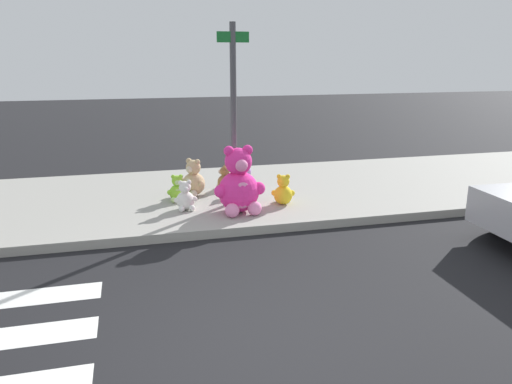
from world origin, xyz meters
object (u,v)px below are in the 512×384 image
Objects in this scene: sign_pole at (234,111)px; plush_tan at (193,181)px; plush_pink_large at (239,186)px; plush_lavender at (245,181)px; plush_lime at (178,190)px; plush_white at (185,198)px; plush_yellow at (283,192)px; plush_brown at (224,180)px.

sign_pole is 4.42× the size of plush_tan.
sign_pole is at bearing 86.11° from plush_pink_large.
plush_lavender reaches higher than plush_lime.
plush_tan is at bearing 74.46° from plush_white.
plush_pink_large reaches higher than plush_yellow.
plush_yellow is at bearing -33.41° from plush_tan.
sign_pole reaches higher than plush_pink_large.
plush_brown is 0.49m from plush_lavender.
plush_brown is 0.88× the size of plush_lavender.
plush_lime is (-1.01, -0.63, 0.01)m from plush_brown.
plush_tan reaches higher than plush_lime.
plush_tan is 0.73m from plush_brown.
sign_pole reaches higher than plush_brown.
plush_brown is at bearing 136.68° from plush_lavender.
plush_lavender is 1.11× the size of plush_lime.
plush_tan is at bearing 177.24° from plush_lavender.
plush_tan is (-0.64, 1.28, -0.18)m from plush_pink_large.
plush_pink_large is 1.59m from plush_brown.
plush_pink_large reaches higher than plush_tan.
sign_pole is 1.71m from plush_tan.
plush_tan is at bearing 134.20° from sign_pole.
sign_pole is 1.73m from plush_yellow.
sign_pole is 1.36m from plush_pink_large.
plush_lavender is at bearing -2.76° from plush_tan.
plush_tan is at bearing 116.49° from plush_pink_large.
plush_pink_large is 1.44m from plush_tan.
plush_pink_large reaches higher than plush_brown.
plush_pink_large is 2.07× the size of plush_yellow.
plush_pink_large is 1.62× the size of plush_tan.
plush_white is at bearing 177.10° from plush_yellow.
plush_lime is at bearing -148.09° from plush_brown.
sign_pole is at bearing 13.16° from plush_white.
plush_tan is (-0.68, 0.70, -1.41)m from sign_pole.
plush_yellow is at bearing -62.45° from plush_lavender.
plush_white reaches higher than plush_lime.
plush_brown is (0.03, 1.57, -0.27)m from plush_pink_large.
plush_lavender is (0.39, 1.23, -0.25)m from plush_pink_large.
plush_pink_large is at bearing -107.46° from plush_lavender.
sign_pole reaches higher than plush_lime.
plush_lavender is (1.03, -0.05, -0.07)m from plush_tan.
plush_pink_large is 1.32m from plush_lavender.
plush_lavender is (0.35, 0.65, -1.47)m from sign_pole.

